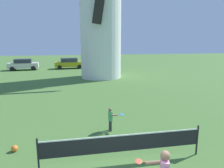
{
  "coord_description": "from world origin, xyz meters",
  "views": [
    {
      "loc": [
        -1.25,
        -3.83,
        3.96
      ],
      "look_at": [
        0.28,
        4.26,
        2.27
      ],
      "focal_mm": 33.21,
      "sensor_mm": 36.0,
      "label": 1
    }
  ],
  "objects_px": {
    "tennis_net": "(123,143)",
    "parked_car_cream": "(23,64)",
    "player_far": "(111,118)",
    "windmill": "(101,13)",
    "parked_car_mustard": "(69,63)",
    "stray_ball": "(15,148)"
  },
  "relations": [
    {
      "from": "tennis_net",
      "to": "player_far",
      "type": "distance_m",
      "value": 2.56
    },
    {
      "from": "player_far",
      "to": "parked_car_cream",
      "type": "bearing_deg",
      "value": 110.72
    },
    {
      "from": "player_far",
      "to": "parked_car_mustard",
      "type": "bearing_deg",
      "value": 95.36
    },
    {
      "from": "windmill",
      "to": "player_far",
      "type": "height_order",
      "value": "windmill"
    },
    {
      "from": "player_far",
      "to": "tennis_net",
      "type": "bearing_deg",
      "value": -91.31
    },
    {
      "from": "windmill",
      "to": "parked_car_mustard",
      "type": "distance_m",
      "value": 11.18
    },
    {
      "from": "tennis_net",
      "to": "parked_car_mustard",
      "type": "bearing_deg",
      "value": 94.7
    },
    {
      "from": "windmill",
      "to": "stray_ball",
      "type": "xyz_separation_m",
      "value": [
        -5.32,
        -15.44,
        -6.81
      ]
    },
    {
      "from": "parked_car_cream",
      "to": "parked_car_mustard",
      "type": "bearing_deg",
      "value": 4.11
    },
    {
      "from": "tennis_net",
      "to": "parked_car_cream",
      "type": "relative_size",
      "value": 1.31
    },
    {
      "from": "stray_ball",
      "to": "parked_car_mustard",
      "type": "height_order",
      "value": "parked_car_mustard"
    },
    {
      "from": "windmill",
      "to": "player_far",
      "type": "bearing_deg",
      "value": -96.01
    },
    {
      "from": "tennis_net",
      "to": "stray_ball",
      "type": "xyz_separation_m",
      "value": [
        -3.75,
        1.41,
        -0.57
      ]
    },
    {
      "from": "parked_car_cream",
      "to": "player_far",
      "type": "bearing_deg",
      "value": -69.28
    },
    {
      "from": "windmill",
      "to": "tennis_net",
      "type": "height_order",
      "value": "windmill"
    },
    {
      "from": "tennis_net",
      "to": "parked_car_cream",
      "type": "height_order",
      "value": "parked_car_cream"
    },
    {
      "from": "player_far",
      "to": "stray_ball",
      "type": "height_order",
      "value": "player_far"
    },
    {
      "from": "parked_car_mustard",
      "to": "tennis_net",
      "type": "bearing_deg",
      "value": -85.3
    },
    {
      "from": "windmill",
      "to": "stray_ball",
      "type": "relative_size",
      "value": 61.41
    },
    {
      "from": "player_far",
      "to": "windmill",
      "type": "bearing_deg",
      "value": 83.99
    },
    {
      "from": "windmill",
      "to": "tennis_net",
      "type": "xyz_separation_m",
      "value": [
        -1.56,
        -16.85,
        -6.25
      ]
    },
    {
      "from": "stray_ball",
      "to": "tennis_net",
      "type": "bearing_deg",
      "value": -20.62
    }
  ]
}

